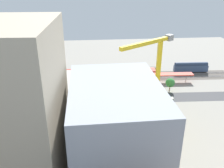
# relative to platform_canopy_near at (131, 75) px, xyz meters

# --- Properties ---
(ground_plane) EXTENTS (204.19, 204.19, 0.00)m
(ground_plane) POSITION_rel_platform_canopy_near_xyz_m (8.42, 12.63, -3.95)
(ground_plane) COLOR gray
(ground_plane) RESTS_ON ground
(rail_bed) EXTENTS (128.06, 18.59, 0.01)m
(rail_bed) POSITION_rel_platform_canopy_near_xyz_m (8.42, -8.19, -3.95)
(rail_bed) COLOR #5B544C
(rail_bed) RESTS_ON ground
(street_asphalt) EXTENTS (127.89, 14.43, 0.01)m
(street_asphalt) POSITION_rel_platform_canopy_near_xyz_m (8.42, 17.21, -3.95)
(street_asphalt) COLOR #424244
(street_asphalt) RESTS_ON ground
(track_rails) EXTENTS (127.51, 12.16, 0.12)m
(track_rails) POSITION_rel_platform_canopy_near_xyz_m (8.42, -8.19, -3.77)
(track_rails) COLOR #9E9EA8
(track_rails) RESTS_ON ground
(platform_canopy_near) EXTENTS (62.93, 6.89, 4.22)m
(platform_canopy_near) POSITION_rel_platform_canopy_near_xyz_m (0.00, 0.00, 0.00)
(platform_canopy_near) COLOR #C63D2D
(platform_canopy_near) RESTS_ON ground
(platform_canopy_far) EXTENTS (54.65, 7.76, 4.39)m
(platform_canopy_far) POSITION_rel_platform_canopy_near_xyz_m (13.47, -6.92, 0.18)
(platform_canopy_far) COLOR #A82D23
(platform_canopy_far) RESTS_ON ground
(locomotive) EXTENTS (14.97, 3.36, 5.09)m
(locomotive) POSITION_rel_platform_canopy_near_xyz_m (-9.55, -10.77, -2.13)
(locomotive) COLOR black
(locomotive) RESTS_ON ground
(passenger_coach) EXTENTS (18.92, 3.82, 5.85)m
(passenger_coach) POSITION_rel_platform_canopy_near_xyz_m (-35.34, -10.78, -0.89)
(passenger_coach) COLOR black
(passenger_coach) RESTS_ON ground
(freight_coach_far) EXTENTS (17.87, 3.70, 6.24)m
(freight_coach_far) POSITION_rel_platform_canopy_near_xyz_m (45.14, -5.61, -0.66)
(freight_coach_far) COLOR black
(freight_coach_far) RESTS_ON ground
(parked_car_0) EXTENTS (4.56, 1.87, 1.58)m
(parked_car_0) POSITION_rel_platform_canopy_near_xyz_m (-12.92, 20.55, -3.25)
(parked_car_0) COLOR black
(parked_car_0) RESTS_ON ground
(parked_car_1) EXTENTS (4.40, 2.12, 1.62)m
(parked_car_1) POSITION_rel_platform_canopy_near_xyz_m (-5.77, 20.42, -3.23)
(parked_car_1) COLOR black
(parked_car_1) RESTS_ON ground
(parked_car_2) EXTENTS (4.71, 2.07, 1.66)m
(parked_car_2) POSITION_rel_platform_canopy_near_xyz_m (1.87, 20.74, -3.21)
(parked_car_2) COLOR black
(parked_car_2) RESTS_ON ground
(parked_car_3) EXTENTS (4.32, 1.97, 1.70)m
(parked_car_3) POSITION_rel_platform_canopy_near_xyz_m (9.17, 21.00, -3.19)
(parked_car_3) COLOR black
(parked_car_3) RESTS_ON ground
(parked_car_4) EXTENTS (4.25, 1.86, 1.73)m
(parked_car_4) POSITION_rel_platform_canopy_near_xyz_m (17.36, 20.33, -3.19)
(parked_car_4) COLOR black
(parked_car_4) RESTS_ON ground
(construction_building) EXTENTS (39.26, 24.82, 17.73)m
(construction_building) POSITION_rel_platform_canopy_near_xyz_m (20.06, 39.74, 4.92)
(construction_building) COLOR yellow
(construction_building) RESTS_ON ground
(construction_roof_slab) EXTENTS (39.88, 25.45, 0.40)m
(construction_roof_slab) POSITION_rel_platform_canopy_near_xyz_m (20.06, 39.74, 13.98)
(construction_roof_slab) COLOR #ADA89E
(construction_roof_slab) RESTS_ON construction_building
(tower_crane) EXTENTS (20.38, 14.77, 31.62)m
(tower_crane) POSITION_rel_platform_canopy_near_xyz_m (-1.89, 35.68, 14.53)
(tower_crane) COLOR gray
(tower_crane) RESTS_ON ground
(box_truck_0) EXTENTS (10.25, 3.12, 3.23)m
(box_truck_0) POSITION_rel_platform_canopy_near_xyz_m (23.51, 22.03, -2.35)
(box_truck_0) COLOR black
(box_truck_0) RESTS_ON ground
(street_tree_0) EXTENTS (4.33, 4.33, 6.31)m
(street_tree_0) POSITION_rel_platform_canopy_near_xyz_m (-16.38, 11.55, 0.18)
(street_tree_0) COLOR brown
(street_tree_0) RESTS_ON ground
(street_tree_1) EXTENTS (4.02, 4.02, 5.98)m
(street_tree_1) POSITION_rel_platform_canopy_near_xyz_m (6.15, 11.51, -0.01)
(street_tree_1) COLOR brown
(street_tree_1) RESTS_ON ground
(street_tree_2) EXTENTS (5.06, 5.06, 7.53)m
(street_tree_2) POSITION_rel_platform_canopy_near_xyz_m (32.22, 12.91, 1.02)
(street_tree_2) COLOR brown
(street_tree_2) RESTS_ON ground
(street_tree_3) EXTENTS (5.15, 5.15, 7.72)m
(street_tree_3) POSITION_rel_platform_canopy_near_xyz_m (-4.36, 12.23, 1.18)
(street_tree_3) COLOR brown
(street_tree_3) RESTS_ON ground
(street_tree_4) EXTENTS (5.96, 5.96, 8.23)m
(street_tree_4) POSITION_rel_platform_canopy_near_xyz_m (50.18, 12.02, 1.29)
(street_tree_4) COLOR brown
(street_tree_4) RESTS_ON ground
(traffic_light) EXTENTS (0.50, 0.36, 6.11)m
(traffic_light) POSITION_rel_platform_canopy_near_xyz_m (-1.60, 21.67, 0.14)
(traffic_light) COLOR #333333
(traffic_light) RESTS_ON ground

